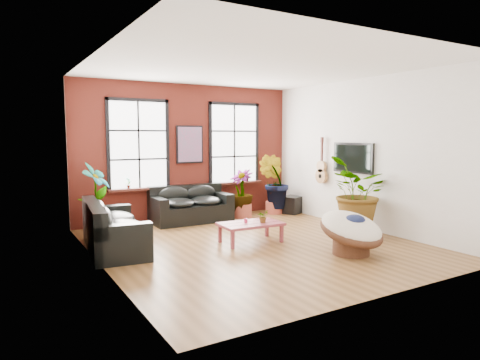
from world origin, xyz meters
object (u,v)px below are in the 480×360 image
object	(u,v)px
papasan_chair	(352,230)
coffee_table	(251,225)
sofa_left	(111,228)
sofa_back	(190,205)

from	to	relation	value
papasan_chair	coffee_table	bearing A→B (deg)	116.62
sofa_left	sofa_back	bearing A→B (deg)	-48.39
sofa_left	coffee_table	world-z (taller)	sofa_left
sofa_back	sofa_left	world-z (taller)	sofa_left
coffee_table	sofa_left	bearing A→B (deg)	164.38
sofa_back	coffee_table	xyz separation A→B (m)	(0.20, -2.59, -0.05)
sofa_back	sofa_left	distance (m)	2.96
sofa_back	papasan_chair	distance (m)	4.48
coffee_table	papasan_chair	size ratio (longest dim) A/B	0.99
papasan_chair	sofa_left	bearing A→B (deg)	138.48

